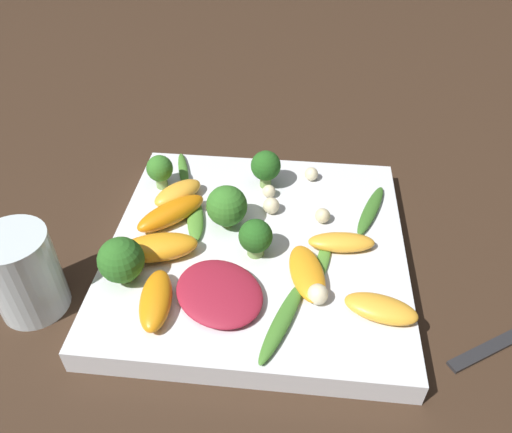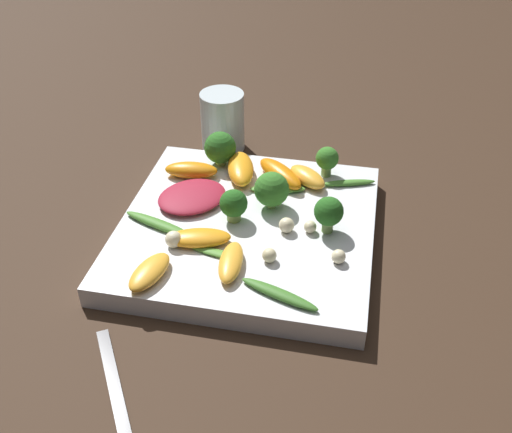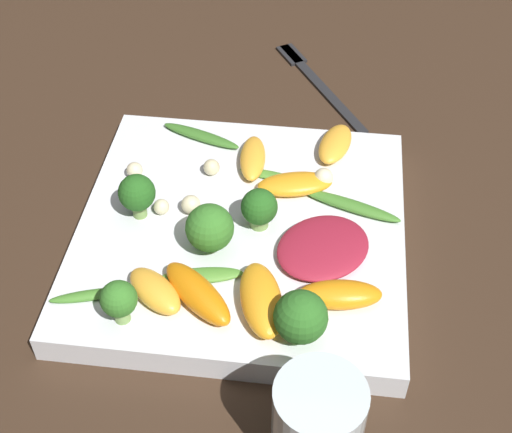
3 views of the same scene
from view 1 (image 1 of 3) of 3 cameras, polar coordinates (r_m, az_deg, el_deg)
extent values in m
plane|color=#382619|center=(0.50, 0.14, -4.97)|extent=(2.40, 2.40, 0.00)
cube|color=white|center=(0.49, 0.14, -3.96)|extent=(0.28, 0.28, 0.02)
cylinder|color=silver|center=(0.47, -25.03, -5.92)|extent=(0.06, 0.06, 0.08)
ellipsoid|color=maroon|center=(0.43, -4.21, -8.66)|extent=(0.11, 0.11, 0.01)
ellipsoid|color=orange|center=(0.45, 5.85, -6.44)|extent=(0.05, 0.07, 0.01)
ellipsoid|color=orange|center=(0.43, -11.37, -9.32)|extent=(0.03, 0.07, 0.02)
ellipsoid|color=orange|center=(0.50, -9.67, 0.40)|extent=(0.07, 0.07, 0.02)
ellipsoid|color=#FCAD33|center=(0.43, 14.08, -10.17)|extent=(0.07, 0.04, 0.01)
ellipsoid|color=#FCAD33|center=(0.53, -8.92, 2.66)|extent=(0.06, 0.06, 0.02)
ellipsoid|color=#FCAD33|center=(0.48, 9.73, -2.91)|extent=(0.06, 0.03, 0.01)
ellipsoid|color=orange|center=(0.47, -11.15, -3.49)|extent=(0.08, 0.05, 0.02)
cylinder|color=#7A9E51|center=(0.54, 1.27, 4.29)|extent=(0.01, 0.01, 0.02)
sphere|color=#26601E|center=(0.53, 1.30, 5.82)|extent=(0.03, 0.03, 0.03)
cylinder|color=#84AD5B|center=(0.46, -14.80, -6.34)|extent=(0.01, 0.01, 0.01)
sphere|color=#2D6B23|center=(0.45, -15.18, -4.81)|extent=(0.04, 0.04, 0.04)
cylinder|color=#84AD5B|center=(0.55, -10.74, 4.07)|extent=(0.01, 0.01, 0.02)
sphere|color=#387A28|center=(0.54, -10.95, 5.43)|extent=(0.03, 0.03, 0.03)
cylinder|color=#7A9E51|center=(0.47, 0.22, -3.65)|extent=(0.02, 0.02, 0.01)
sphere|color=#26601E|center=(0.45, 0.23, -2.26)|extent=(0.03, 0.03, 0.03)
cylinder|color=#7A9E51|center=(0.50, -3.28, -0.37)|extent=(0.01, 0.01, 0.01)
sphere|color=#387A28|center=(0.48, -3.36, 1.23)|extent=(0.04, 0.04, 0.04)
ellipsoid|color=#518E33|center=(0.47, 7.68, -4.88)|extent=(0.02, 0.06, 0.00)
ellipsoid|color=#47842D|center=(0.57, -8.31, 5.31)|extent=(0.03, 0.07, 0.01)
ellipsoid|color=#47842D|center=(0.41, 3.05, -11.79)|extent=(0.04, 0.09, 0.01)
ellipsoid|color=#518E33|center=(0.50, -6.95, -0.27)|extent=(0.03, 0.07, 0.01)
ellipsoid|color=#3D7528|center=(0.52, 12.99, 0.75)|extent=(0.04, 0.08, 0.01)
sphere|color=beige|center=(0.50, 7.61, 0.09)|extent=(0.02, 0.02, 0.02)
sphere|color=beige|center=(0.51, 1.75, 1.26)|extent=(0.02, 0.02, 0.02)
sphere|color=beige|center=(0.53, 1.50, 2.91)|extent=(0.01, 0.01, 0.01)
sphere|color=beige|center=(0.56, 6.35, 4.85)|extent=(0.01, 0.01, 0.01)
sphere|color=beige|center=(0.43, 7.07, -8.81)|extent=(0.02, 0.02, 0.02)
camera|label=2|loc=(0.67, 64.07, 28.75)|focal=42.00mm
camera|label=3|loc=(0.55, -67.79, 32.33)|focal=50.00mm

